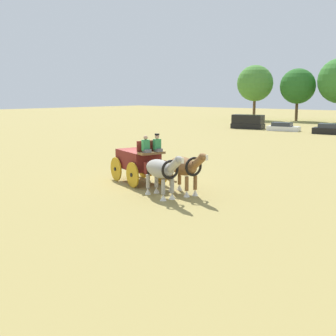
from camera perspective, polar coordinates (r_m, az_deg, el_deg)
name	(u,v)px	position (r m, az deg, el deg)	size (l,w,h in m)	color
ground_plane	(138,182)	(23.27, -4.02, -1.91)	(220.00, 220.00, 0.00)	#9E8C4C
show_wagon	(139,161)	(22.90, -3.86, 0.99)	(5.56, 2.71, 2.76)	maroon
draft_horse_near	(185,168)	(20.28, 2.27, 0.06)	(2.94, 1.44, 2.15)	brown
draft_horse_off	(161,170)	(19.60, -0.90, -0.32)	(3.03, 1.44, 2.13)	#9E998E
parked_vehicle_a	(248,122)	(60.17, 10.66, 6.10)	(4.65, 2.65, 1.91)	black
parked_vehicle_b	(283,127)	(57.58, 15.17, 5.31)	(4.32, 2.40, 1.09)	white
parked_vehicle_c	(332,130)	(54.72, 21.11, 4.84)	(4.64, 2.71, 1.24)	black
tree_a	(255,83)	(80.28, 11.59, 11.06)	(6.49, 6.49, 9.89)	brown
tree_b	(298,86)	(79.33, 17.01, 10.44)	(6.15, 6.15, 9.16)	brown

